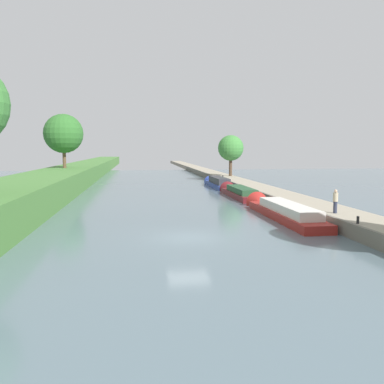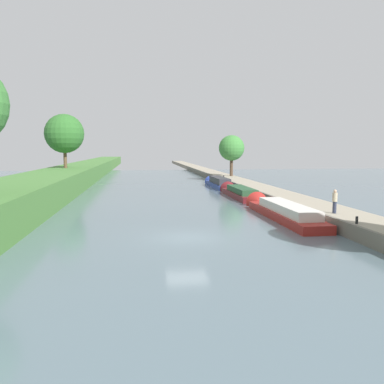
% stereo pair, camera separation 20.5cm
% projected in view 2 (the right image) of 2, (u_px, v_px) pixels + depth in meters
% --- Properties ---
extents(ground_plane, '(160.00, 160.00, 0.00)m').
position_uv_depth(ground_plane, '(187.00, 238.00, 24.22)').
color(ground_plane, slate).
extents(right_towpath, '(3.41, 260.00, 0.87)m').
position_uv_depth(right_towpath, '(365.00, 226.00, 25.64)').
color(right_towpath, '#9E937F').
rests_on(right_towpath, ground_plane).
extents(stone_quay, '(0.25, 260.00, 0.92)m').
position_uv_depth(stone_quay, '(338.00, 226.00, 25.40)').
color(stone_quay, '#6B665B').
rests_on(stone_quay, ground_plane).
extents(narrowboat_red, '(2.15, 13.52, 2.04)m').
position_uv_depth(narrowboat_red, '(280.00, 211.00, 31.60)').
color(narrowboat_red, maroon).
rests_on(narrowboat_red, ground_plane).
extents(narrowboat_maroon, '(2.04, 11.57, 1.94)m').
position_uv_depth(narrowboat_maroon, '(238.00, 192.00, 45.40)').
color(narrowboat_maroon, maroon).
rests_on(narrowboat_maroon, ground_plane).
extents(narrowboat_blue, '(1.90, 11.99, 2.05)m').
position_uv_depth(narrowboat_blue, '(218.00, 183.00, 56.82)').
color(narrowboat_blue, '#283D93').
rests_on(narrowboat_blue, ground_plane).
extents(tree_rightbank_midnear, '(4.20, 4.20, 6.73)m').
position_uv_depth(tree_rightbank_midnear, '(232.00, 148.00, 66.42)').
color(tree_rightbank_midnear, '#4C3828').
rests_on(tree_rightbank_midnear, right_towpath).
extents(tree_leftbank_upstream, '(5.72, 5.72, 7.91)m').
position_uv_depth(tree_leftbank_upstream, '(64.00, 134.00, 59.21)').
color(tree_leftbank_upstream, brown).
rests_on(tree_leftbank_upstream, left_grassy_bank).
extents(person_walking, '(0.34, 0.34, 1.66)m').
position_uv_depth(person_walking, '(335.00, 201.00, 27.90)').
color(person_walking, '#282D42').
rests_on(person_walking, right_towpath).
extents(mooring_bollard_near, '(0.16, 0.16, 0.45)m').
position_uv_depth(mooring_bollard_near, '(357.00, 220.00, 24.01)').
color(mooring_bollard_near, black).
rests_on(mooring_bollard_near, right_towpath).
extents(mooring_bollard_far, '(0.16, 0.16, 0.45)m').
position_uv_depth(mooring_bollard_far, '(224.00, 177.00, 61.97)').
color(mooring_bollard_far, black).
rests_on(mooring_bollard_far, right_towpath).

